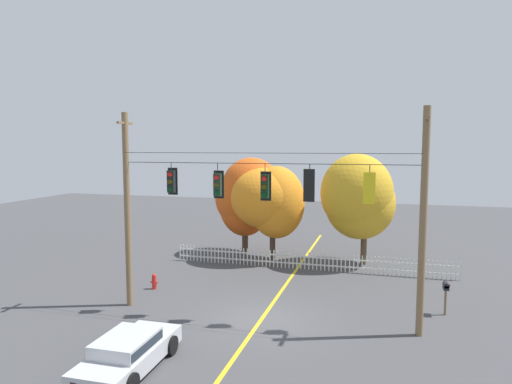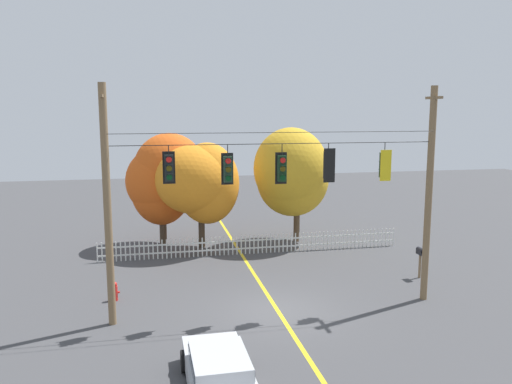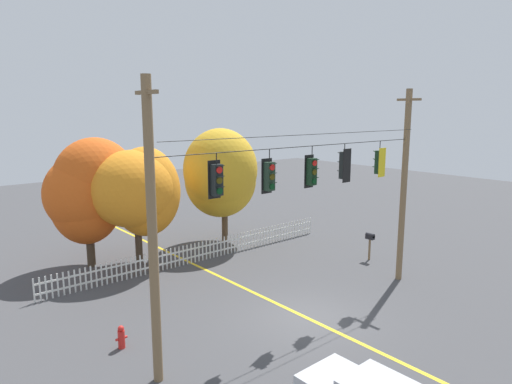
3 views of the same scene
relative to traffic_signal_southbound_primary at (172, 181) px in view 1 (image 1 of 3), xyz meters
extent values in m
plane|color=#424244|center=(3.90, -0.01, -5.50)|extent=(80.00, 80.00, 0.00)
cube|color=gold|center=(3.90, -0.01, -5.49)|extent=(0.16, 36.00, 0.01)
cylinder|color=brown|center=(-2.11, -0.01, -1.31)|extent=(0.26, 0.26, 8.38)
cylinder|color=brown|center=(9.90, -0.01, -1.31)|extent=(0.26, 0.26, 8.38)
cube|color=brown|center=(-2.11, -0.01, 2.43)|extent=(0.10, 1.10, 0.10)
cube|color=brown|center=(9.90, -0.01, 2.43)|extent=(0.10, 1.10, 0.10)
cylinder|color=black|center=(3.90, -0.01, 0.78)|extent=(11.81, 0.02, 0.02)
cylinder|color=black|center=(3.90, -0.26, 1.19)|extent=(11.81, 0.02, 0.02)
cylinder|color=black|center=(0.00, -0.01, 0.62)|extent=(0.03, 0.03, 0.33)
cube|color=black|center=(0.00, 0.12, 0.00)|extent=(0.43, 0.02, 1.13)
cube|color=black|center=(0.00, -0.01, 0.00)|extent=(0.30, 0.24, 0.91)
cylinder|color=red|center=(0.00, -0.14, 0.30)|extent=(0.20, 0.03, 0.20)
cube|color=black|center=(0.00, -0.19, 0.42)|extent=(0.22, 0.12, 0.06)
cylinder|color=#463B09|center=(0.00, -0.14, 0.00)|extent=(0.20, 0.03, 0.20)
cube|color=black|center=(0.00, -0.19, 0.11)|extent=(0.22, 0.12, 0.06)
cylinder|color=#073513|center=(0.00, -0.14, -0.31)|extent=(0.20, 0.03, 0.20)
cube|color=black|center=(0.00, -0.19, -0.19)|extent=(0.22, 0.12, 0.06)
cylinder|color=black|center=(2.05, -0.01, 0.57)|extent=(0.03, 0.03, 0.42)
cube|color=black|center=(2.05, 0.12, -0.09)|extent=(0.43, 0.02, 1.13)
cube|color=#1E3323|center=(2.05, -0.01, -0.09)|extent=(0.30, 0.24, 0.92)
cylinder|color=red|center=(2.05, -0.14, 0.21)|extent=(0.20, 0.03, 0.20)
cube|color=#1E3323|center=(2.05, -0.19, 0.33)|extent=(0.22, 0.12, 0.06)
cylinder|color=#463B09|center=(2.05, -0.14, -0.09)|extent=(0.20, 0.03, 0.20)
cube|color=#1E3323|center=(2.05, -0.19, 0.02)|extent=(0.22, 0.12, 0.06)
cylinder|color=#073513|center=(2.05, -0.14, -0.40)|extent=(0.20, 0.03, 0.20)
cube|color=#1E3323|center=(2.05, -0.19, -0.28)|extent=(0.22, 0.12, 0.06)
cylinder|color=black|center=(4.02, -0.01, 0.57)|extent=(0.03, 0.03, 0.43)
cube|color=black|center=(4.02, 0.12, -0.11)|extent=(0.43, 0.02, 1.16)
cube|color=black|center=(4.02, -0.01, -0.11)|extent=(0.30, 0.24, 0.93)
cylinder|color=red|center=(4.02, -0.14, 0.20)|extent=(0.20, 0.03, 0.20)
cube|color=black|center=(4.02, -0.19, 0.31)|extent=(0.22, 0.12, 0.06)
cylinder|color=#463B09|center=(4.02, -0.14, -0.11)|extent=(0.20, 0.03, 0.20)
cube|color=black|center=(4.02, -0.19, 0.00)|extent=(0.22, 0.12, 0.06)
cylinder|color=#073513|center=(4.02, -0.14, -0.43)|extent=(0.20, 0.03, 0.20)
cube|color=black|center=(4.02, -0.19, -0.31)|extent=(0.22, 0.12, 0.06)
cylinder|color=black|center=(5.77, -0.01, 0.63)|extent=(0.03, 0.03, 0.30)
cube|color=black|center=(5.77, -0.14, -0.03)|extent=(0.43, 0.02, 1.25)
cube|color=black|center=(5.77, -0.01, -0.03)|extent=(0.30, 0.24, 1.01)
cylinder|color=red|center=(5.77, 0.13, 0.31)|extent=(0.20, 0.03, 0.20)
cube|color=black|center=(5.77, 0.17, 0.42)|extent=(0.22, 0.12, 0.06)
cylinder|color=#463B09|center=(5.77, 0.13, -0.03)|extent=(0.20, 0.03, 0.20)
cube|color=black|center=(5.77, 0.17, 0.09)|extent=(0.22, 0.12, 0.06)
cylinder|color=#073513|center=(5.77, 0.13, -0.36)|extent=(0.20, 0.03, 0.20)
cube|color=black|center=(5.77, 0.17, -0.25)|extent=(0.22, 0.12, 0.06)
cylinder|color=black|center=(7.99, -0.01, 0.59)|extent=(0.03, 0.03, 0.39)
cube|color=yellow|center=(7.99, -0.14, -0.07)|extent=(0.43, 0.02, 1.16)
cube|color=black|center=(7.99, -0.01, -0.07)|extent=(0.30, 0.24, 0.94)
cylinder|color=red|center=(7.99, 0.13, 0.24)|extent=(0.20, 0.03, 0.20)
cube|color=black|center=(7.99, 0.17, 0.35)|extent=(0.22, 0.12, 0.06)
cylinder|color=#463B09|center=(7.99, 0.13, -0.07)|extent=(0.20, 0.03, 0.20)
cube|color=black|center=(7.99, 0.17, 0.04)|extent=(0.22, 0.12, 0.06)
cylinder|color=#073513|center=(7.99, 0.13, -0.39)|extent=(0.20, 0.03, 0.20)
cube|color=black|center=(7.99, 0.17, -0.27)|extent=(0.22, 0.12, 0.06)
cube|color=silver|center=(-3.34, 7.81, -5.00)|extent=(0.06, 0.04, 1.00)
cube|color=silver|center=(-3.12, 7.81, -5.00)|extent=(0.06, 0.04, 1.00)
cube|color=silver|center=(-2.89, 7.81, -5.00)|extent=(0.06, 0.04, 1.00)
cube|color=silver|center=(-2.67, 7.81, -5.00)|extent=(0.06, 0.04, 1.00)
cube|color=silver|center=(-2.44, 7.81, -5.00)|extent=(0.06, 0.04, 1.00)
cube|color=silver|center=(-2.21, 7.81, -5.00)|extent=(0.06, 0.04, 1.00)
cube|color=silver|center=(-1.99, 7.81, -5.00)|extent=(0.06, 0.04, 1.00)
cube|color=silver|center=(-1.76, 7.81, -5.00)|extent=(0.06, 0.04, 1.00)
cube|color=silver|center=(-1.54, 7.81, -5.00)|extent=(0.06, 0.04, 1.00)
cube|color=silver|center=(-1.31, 7.81, -5.00)|extent=(0.06, 0.04, 1.00)
cube|color=silver|center=(-1.08, 7.81, -5.00)|extent=(0.06, 0.04, 1.00)
cube|color=silver|center=(-0.86, 7.81, -5.00)|extent=(0.06, 0.04, 1.00)
cube|color=silver|center=(-0.63, 7.81, -5.00)|extent=(0.06, 0.04, 1.00)
cube|color=silver|center=(-0.41, 7.81, -5.00)|extent=(0.06, 0.04, 1.00)
cube|color=silver|center=(-0.18, 7.81, -5.00)|extent=(0.06, 0.04, 1.00)
cube|color=silver|center=(0.05, 7.81, -5.00)|extent=(0.06, 0.04, 1.00)
cube|color=silver|center=(0.27, 7.81, -5.00)|extent=(0.06, 0.04, 1.00)
cube|color=silver|center=(0.50, 7.81, -5.00)|extent=(0.06, 0.04, 1.00)
cube|color=silver|center=(0.72, 7.81, -5.00)|extent=(0.06, 0.04, 1.00)
cube|color=silver|center=(0.95, 7.81, -5.00)|extent=(0.06, 0.04, 1.00)
cube|color=silver|center=(1.18, 7.81, -5.00)|extent=(0.06, 0.04, 1.00)
cube|color=silver|center=(1.40, 7.81, -5.00)|extent=(0.06, 0.04, 1.00)
cube|color=silver|center=(1.63, 7.81, -5.00)|extent=(0.06, 0.04, 1.00)
cube|color=silver|center=(1.85, 7.81, -5.00)|extent=(0.06, 0.04, 1.00)
cube|color=silver|center=(2.08, 7.81, -5.00)|extent=(0.06, 0.04, 1.00)
cube|color=silver|center=(2.31, 7.81, -5.00)|extent=(0.06, 0.04, 1.00)
cube|color=silver|center=(2.53, 7.81, -5.00)|extent=(0.06, 0.04, 1.00)
cube|color=silver|center=(2.76, 7.81, -5.00)|extent=(0.06, 0.04, 1.00)
cube|color=silver|center=(2.98, 7.81, -5.00)|extent=(0.06, 0.04, 1.00)
cube|color=silver|center=(3.21, 7.81, -5.00)|extent=(0.06, 0.04, 1.00)
cube|color=silver|center=(3.44, 7.81, -5.00)|extent=(0.06, 0.04, 1.00)
cube|color=silver|center=(3.66, 7.81, -5.00)|extent=(0.06, 0.04, 1.00)
cube|color=silver|center=(3.89, 7.81, -5.00)|extent=(0.06, 0.04, 1.00)
cube|color=silver|center=(4.11, 7.81, -5.00)|extent=(0.06, 0.04, 1.00)
cube|color=silver|center=(4.34, 7.81, -5.00)|extent=(0.06, 0.04, 1.00)
cube|color=silver|center=(4.57, 7.81, -5.00)|extent=(0.06, 0.04, 1.00)
cube|color=silver|center=(4.79, 7.81, -5.00)|extent=(0.06, 0.04, 1.00)
cube|color=silver|center=(5.02, 7.81, -5.00)|extent=(0.06, 0.04, 1.00)
cube|color=silver|center=(5.24, 7.81, -5.00)|extent=(0.06, 0.04, 1.00)
cube|color=silver|center=(5.47, 7.81, -5.00)|extent=(0.06, 0.04, 1.00)
cube|color=silver|center=(5.70, 7.81, -5.00)|extent=(0.06, 0.04, 1.00)
cube|color=silver|center=(5.92, 7.81, -5.00)|extent=(0.06, 0.04, 1.00)
cube|color=silver|center=(6.15, 7.81, -5.00)|extent=(0.06, 0.04, 1.00)
cube|color=silver|center=(6.37, 7.81, -5.00)|extent=(0.06, 0.04, 1.00)
cube|color=silver|center=(6.60, 7.81, -5.00)|extent=(0.06, 0.04, 1.00)
cube|color=silver|center=(6.83, 7.81, -5.00)|extent=(0.06, 0.04, 1.00)
cube|color=silver|center=(7.05, 7.81, -5.00)|extent=(0.06, 0.04, 1.00)
cube|color=silver|center=(7.28, 7.81, -5.00)|extent=(0.06, 0.04, 1.00)
cube|color=silver|center=(7.50, 7.81, -5.00)|extent=(0.06, 0.04, 1.00)
cube|color=silver|center=(7.73, 7.81, -5.00)|extent=(0.06, 0.04, 1.00)
cube|color=silver|center=(7.96, 7.81, -5.00)|extent=(0.06, 0.04, 1.00)
cube|color=silver|center=(8.18, 7.81, -5.00)|extent=(0.06, 0.04, 1.00)
cube|color=silver|center=(8.41, 7.81, -5.00)|extent=(0.06, 0.04, 1.00)
cube|color=silver|center=(8.63, 7.81, -5.00)|extent=(0.06, 0.04, 1.00)
cube|color=silver|center=(8.86, 7.81, -5.00)|extent=(0.06, 0.04, 1.00)
cube|color=silver|center=(9.09, 7.81, -5.00)|extent=(0.06, 0.04, 1.00)
cube|color=silver|center=(9.31, 7.81, -5.00)|extent=(0.06, 0.04, 1.00)
cube|color=silver|center=(9.54, 7.81, -5.00)|extent=(0.06, 0.04, 1.00)
cube|color=silver|center=(9.77, 7.81, -5.00)|extent=(0.06, 0.04, 1.00)
cube|color=silver|center=(9.99, 7.81, -5.00)|extent=(0.06, 0.04, 1.00)
cube|color=silver|center=(10.22, 7.81, -5.00)|extent=(0.06, 0.04, 1.00)
cube|color=silver|center=(10.44, 7.81, -5.00)|extent=(0.06, 0.04, 1.00)
cube|color=silver|center=(10.67, 7.81, -5.00)|extent=(0.06, 0.04, 1.00)
cube|color=silver|center=(10.90, 7.81, -5.00)|extent=(0.06, 0.04, 1.00)
cube|color=silver|center=(11.12, 7.81, -5.00)|extent=(0.06, 0.04, 1.00)
cube|color=silver|center=(11.35, 7.81, -5.00)|extent=(0.06, 0.04, 1.00)
cube|color=silver|center=(11.57, 7.81, -5.00)|extent=(0.06, 0.04, 1.00)
cube|color=silver|center=(11.80, 7.81, -5.00)|extent=(0.06, 0.04, 1.00)
cube|color=silver|center=(12.03, 7.81, -5.00)|extent=(0.06, 0.04, 1.00)
cube|color=silver|center=(12.25, 7.81, -5.00)|extent=(0.06, 0.04, 1.00)
cube|color=silver|center=(12.48, 7.81, -5.00)|extent=(0.06, 0.04, 1.00)
cube|color=silver|center=(4.57, 7.84, -5.20)|extent=(15.82, 0.03, 0.08)
cube|color=silver|center=(4.57, 7.84, -4.78)|extent=(15.82, 0.03, 0.08)
cylinder|color=#473828|center=(-0.05, 10.59, -4.51)|extent=(0.39, 0.39, 1.98)
ellipsoid|color=#DB5619|center=(-0.08, 10.66, -2.21)|extent=(3.38, 3.14, 4.27)
ellipsoid|color=#DB5619|center=(-0.09, 10.67, -1.89)|extent=(3.83, 3.49, 3.80)
ellipsoid|color=#DB5619|center=(0.40, 10.57, -1.29)|extent=(3.93, 3.31, 4.06)
cylinder|color=#473828|center=(2.01, 9.66, -4.35)|extent=(0.35, 0.35, 2.29)
ellipsoid|color=orange|center=(2.33, 9.31, -1.91)|extent=(3.42, 3.21, 4.38)
ellipsoid|color=orange|center=(1.62, 9.25, -1.67)|extent=(4.17, 3.79, 3.68)
cylinder|color=brown|center=(7.49, 9.89, -4.29)|extent=(0.35, 0.35, 2.41)
ellipsoid|color=gold|center=(7.21, 9.85, -1.86)|extent=(4.06, 3.91, 4.25)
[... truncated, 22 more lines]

